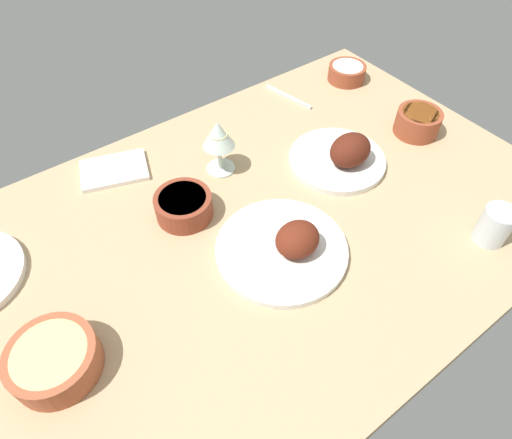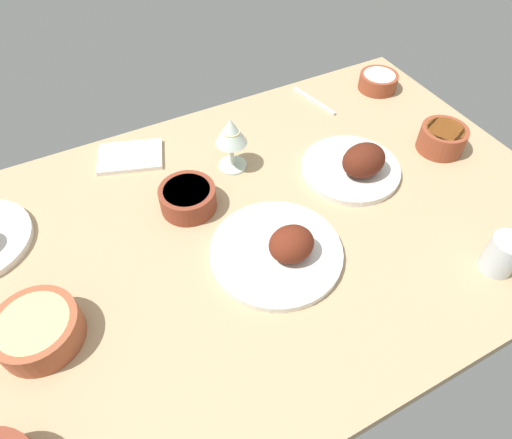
% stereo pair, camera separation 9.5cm
% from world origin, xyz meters
% --- Properties ---
extents(dining_table, '(1.40, 0.90, 0.04)m').
position_xyz_m(dining_table, '(0.00, 0.00, 0.02)').
color(dining_table, tan).
rests_on(dining_table, ground).
extents(plate_far_side, '(0.27, 0.27, 0.08)m').
position_xyz_m(plate_far_side, '(-0.01, 0.10, 0.06)').
color(plate_far_side, silver).
rests_on(plate_far_side, dining_table).
extents(plate_center_main, '(0.24, 0.24, 0.09)m').
position_xyz_m(plate_center_main, '(-0.29, -0.04, 0.07)').
color(plate_center_main, silver).
rests_on(plate_center_main, dining_table).
extents(bowl_potatoes, '(0.15, 0.15, 0.06)m').
position_xyz_m(bowl_potatoes, '(0.46, 0.06, 0.07)').
color(bowl_potatoes, '#A35133').
rests_on(bowl_potatoes, dining_table).
extents(bowl_onions, '(0.13, 0.13, 0.05)m').
position_xyz_m(bowl_onions, '(0.11, -0.12, 0.07)').
color(bowl_onions, brown).
rests_on(bowl_onions, dining_table).
extents(bowl_cream, '(0.11, 0.11, 0.05)m').
position_xyz_m(bowl_cream, '(-0.57, -0.31, 0.07)').
color(bowl_cream, brown).
rests_on(bowl_cream, dining_table).
extents(bowl_soup, '(0.12, 0.12, 0.06)m').
position_xyz_m(bowl_soup, '(-0.54, -0.01, 0.07)').
color(bowl_soup, brown).
rests_on(bowl_soup, dining_table).
extents(wine_glass, '(0.08, 0.08, 0.14)m').
position_xyz_m(wine_glass, '(-0.04, -0.20, 0.14)').
color(wine_glass, silver).
rests_on(wine_glass, dining_table).
extents(water_tumbler, '(0.07, 0.07, 0.08)m').
position_xyz_m(water_tumbler, '(-0.38, 0.32, 0.08)').
color(water_tumbler, silver).
rests_on(water_tumbler, dining_table).
extents(folded_napkin, '(0.18, 0.16, 0.01)m').
position_xyz_m(folded_napkin, '(0.18, -0.34, 0.05)').
color(folded_napkin, white).
rests_on(folded_napkin, dining_table).
extents(fork_loose, '(0.04, 0.17, 0.01)m').
position_xyz_m(fork_loose, '(-0.36, -0.34, 0.04)').
color(fork_loose, silver).
rests_on(fork_loose, dining_table).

